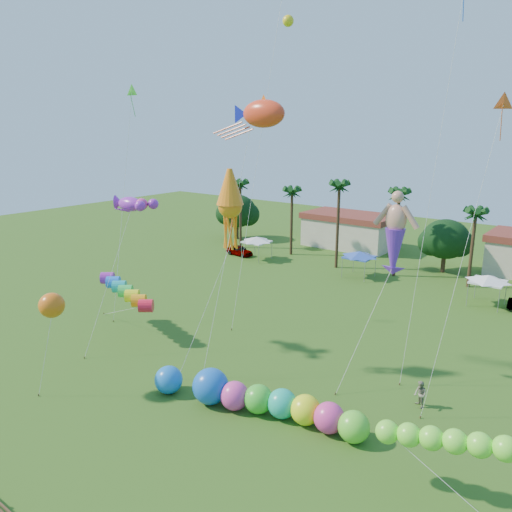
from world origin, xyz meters
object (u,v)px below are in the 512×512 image
Objects in this scene: car_a at (239,250)px; caterpillar_inflatable at (270,402)px; blue_ball at (169,380)px; spectator_b at (420,395)px.

car_a is 0.36× the size of caterpillar_inflatable.
blue_ball is at bearing -143.05° from car_a.
car_a is 2.31× the size of spectator_b.
caterpillar_inflatable reaches higher than blue_ball.
spectator_b is 0.15× the size of caterpillar_inflatable.
spectator_b reaches higher than car_a.
blue_ball reaches higher than car_a.
caterpillar_inflatable is at bearing 14.40° from blue_ball.
caterpillar_inflatable is (-6.65, -6.49, 0.10)m from spectator_b.
car_a is at bearing 119.50° from caterpillar_inflatable.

